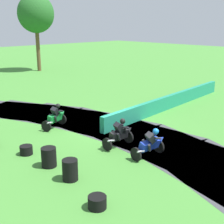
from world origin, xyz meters
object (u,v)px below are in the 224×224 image
Objects in this scene: motorcycle_lead_blue at (151,143)px; motorcycle_chase_black at (120,133)px; motorcycle_trailing_green at (56,116)px; tire_stack_mid_b at (49,157)px; tire_stack_near at (97,202)px; tire_stack_far at (26,150)px; tire_stack_mid_a at (70,170)px.

motorcycle_lead_blue is 1.75m from motorcycle_chase_black.
motorcycle_lead_blue is at bearing -83.17° from motorcycle_trailing_green.
motorcycle_trailing_green is at bearing 52.56° from tire_stack_mid_b.
motorcycle_lead_blue reaches higher than tire_stack_near.
motorcycle_lead_blue is at bearing -46.61° from tire_stack_far.
motorcycle_chase_black is at bearing -82.08° from motorcycle_trailing_green.
motorcycle_lead_blue is 3.03× the size of tire_stack_far.
motorcycle_chase_black is 4.40m from motorcycle_trailing_green.
tire_stack_mid_b is (0.53, 3.55, 0.20)m from tire_stack_near.
motorcycle_chase_black is at bearing 94.10° from motorcycle_lead_blue.
tire_stack_mid_a is 1.00× the size of tire_stack_mid_b.
tire_stack_mid_a reaches higher than tire_stack_far.
motorcycle_chase_black is at bearing -8.30° from tire_stack_mid_b.
motorcycle_trailing_green is (-0.61, 4.36, -0.01)m from motorcycle_chase_black.
motorcycle_chase_black reaches higher than tire_stack_near.
tire_stack_far is (-3.75, 3.97, -0.43)m from motorcycle_lead_blue.
tire_stack_mid_a is at bearing 168.52° from motorcycle_lead_blue.
motorcycle_chase_black is 3.59m from tire_stack_mid_b.
motorcycle_trailing_green reaches higher than motorcycle_lead_blue.
motorcycle_trailing_green is at bearing 35.26° from tire_stack_far.
tire_stack_far is (-0.02, 3.21, -0.20)m from tire_stack_mid_a.
motorcycle_trailing_green is 3.07× the size of tire_stack_far.
motorcycle_trailing_green is at bearing 64.84° from tire_stack_near.
tire_stack_far is (-0.08, 1.71, -0.20)m from tire_stack_mid_b.
tire_stack_mid_a is at bearing -89.62° from tire_stack_far.
tire_stack_far is at bearing 85.07° from tire_stack_near.
motorcycle_trailing_green is 2.89× the size of tire_stack_near.
tire_stack_mid_a is 1.50m from tire_stack_mid_b.
tire_stack_far is (-3.02, -2.13, -0.45)m from motorcycle_trailing_green.
motorcycle_chase_black is 2.83× the size of tire_stack_near.
tire_stack_near is at bearing -98.49° from tire_stack_mid_b.
tire_stack_far is (-3.62, 2.23, -0.46)m from motorcycle_chase_black.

